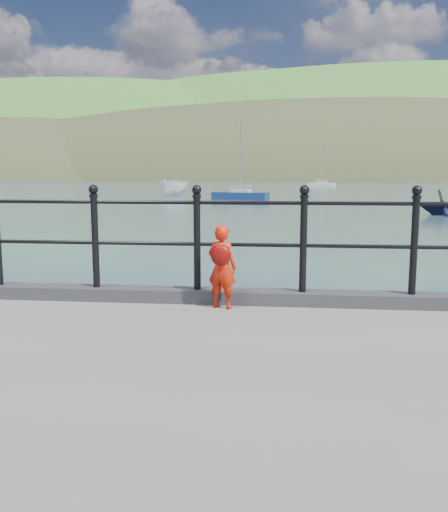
# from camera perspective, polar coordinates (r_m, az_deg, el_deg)

# --- Properties ---
(ground) EXTENTS (600.00, 600.00, 0.00)m
(ground) POSITION_cam_1_polar(r_m,az_deg,el_deg) (6.69, 2.69, -13.02)
(ground) COLOR #2D4251
(ground) RESTS_ON ground
(kerb) EXTENTS (60.00, 0.30, 0.15)m
(kerb) POSITION_cam_1_polar(r_m,az_deg,el_deg) (6.22, 2.68, -4.30)
(kerb) COLOR #28282B
(kerb) RESTS_ON quay
(railing) EXTENTS (18.11, 0.11, 1.20)m
(railing) POSITION_cam_1_polar(r_m,az_deg,el_deg) (6.10, 2.73, 2.57)
(railing) COLOR black
(railing) RESTS_ON kerb
(far_shore) EXTENTS (830.00, 200.00, 156.00)m
(far_shore) POSITION_cam_1_polar(r_m,az_deg,el_deg) (249.79, 14.93, 2.67)
(far_shore) COLOR #333A21
(far_shore) RESTS_ON ground
(child) EXTENTS (0.39, 0.35, 0.92)m
(child) POSITION_cam_1_polar(r_m,az_deg,el_deg) (5.91, -0.22, -1.05)
(child) COLOR red
(child) RESTS_ON quay
(launch_white) EXTENTS (3.21, 5.07, 1.83)m
(launch_white) POSITION_cam_1_polar(r_m,az_deg,el_deg) (59.44, -5.29, 7.18)
(launch_white) COLOR white
(launch_white) RESTS_ON ground
(launch_navy) EXTENTS (3.18, 2.85, 1.50)m
(launch_navy) POSITION_cam_1_polar(r_m,az_deg,el_deg) (34.77, 21.97, 5.24)
(launch_navy) COLOR black
(launch_navy) RESTS_ON ground
(sailboat_deep) EXTENTS (5.34, 2.69, 7.74)m
(sailboat_deep) POSITION_cam_1_polar(r_m,az_deg,el_deg) (103.15, 10.23, 7.39)
(sailboat_deep) COLOR silver
(sailboat_deep) RESTS_ON ground
(sailboat_port) EXTENTS (5.51, 2.97, 7.74)m
(sailboat_port) POSITION_cam_1_polar(r_m,az_deg,el_deg) (51.15, 1.74, 6.32)
(sailboat_port) COLOR navy
(sailboat_port) RESTS_ON ground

